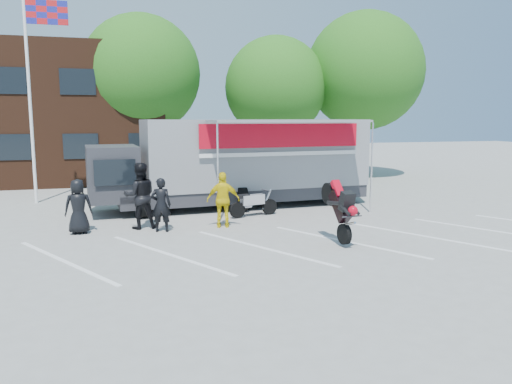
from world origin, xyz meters
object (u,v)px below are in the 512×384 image
flagpole (35,73)px  parked_motorcycle (254,216)px  spectator_leather_a (78,206)px  spectator_leather_c (140,196)px  spectator_hivis (223,200)px  transporter_truck (244,206)px  tree_mid (276,88)px  stunt_bike_rider (332,241)px  spectator_leather_b (161,205)px  tree_right (365,71)px  tree_left (141,74)px

flagpole → parked_motorcycle: 10.19m
spectator_leather_a → spectator_leather_c: (1.76, 0.23, 0.20)m
flagpole → parked_motorcycle: flagpole is taller
spectator_hivis → transporter_truck: bearing=-101.7°
tree_mid → stunt_bike_rider: bearing=-101.2°
tree_mid → spectator_leather_c: (-7.70, -10.84, -3.94)m
stunt_bike_rider → spectator_leather_a: 7.31m
transporter_truck → stunt_bike_rider: size_ratio=5.68×
flagpole → spectator_hivis: size_ratio=4.68×
flagpole → spectator_hivis: flagpole is taller
transporter_truck → spectator_leather_b: size_ratio=6.40×
tree_mid → parked_motorcycle: bearing=-111.4°
tree_right → parked_motorcycle: tree_right is taller
transporter_truck → spectator_leather_a: size_ratio=6.43×
parked_motorcycle → spectator_leather_b: bearing=99.5°
tree_mid → spectator_leather_b: 14.12m
tree_right → transporter_truck: bearing=-139.6°
parked_motorcycle → tree_right: bearing=-59.0°
tree_mid → flagpole: bearing=-156.0°
flagpole → tree_right: 16.88m
transporter_truck → stunt_bike_rider: transporter_truck is taller
tree_mid → spectator_leather_a: bearing=-130.5°
tree_mid → spectator_leather_c: bearing=-125.4°
flagpole → parked_motorcycle: (7.34, -4.94, -5.05)m
transporter_truck → stunt_bike_rider: 6.06m
spectator_leather_a → spectator_leather_c: size_ratio=0.80×
stunt_bike_rider → flagpole: bearing=128.0°
parked_motorcycle → spectator_hivis: (-1.35, -1.43, 0.85)m
spectator_leather_b → spectator_hivis: 1.88m
tree_mid → transporter_truck: bearing=-115.2°
transporter_truck → spectator_leather_b: 4.98m
tree_left → spectator_leather_c: bearing=-93.4°
spectator_leather_a → spectator_hivis: bearing=172.6°
parked_motorcycle → stunt_bike_rider: bearing=-179.7°
transporter_truck → stunt_bike_rider: bearing=-85.4°
tree_mid → spectator_leather_b: (-7.13, -11.46, -4.14)m
parked_motorcycle → tree_mid: bearing=-37.2°
stunt_bike_rider → spectator_leather_b: 5.07m
tree_left → spectator_leather_a: bearing=-101.5°
transporter_truck → tree_left: bearing=105.6°
spectator_leather_a → tree_right: bearing=-147.1°
stunt_bike_rider → spectator_hivis: (-2.49, 2.53, 0.85)m
tree_left → tree_right: 12.10m
parked_motorcycle → spectator_hivis: 2.14m
spectator_leather_c → spectator_hivis: spectator_leather_c is taller
tree_mid → stunt_bike_rider: 15.01m
tree_mid → spectator_leather_a: size_ratio=4.80×
tree_left → transporter_truck: tree_left is taller
flagpole → tree_right: (16.24, 4.50, 0.82)m
tree_mid → tree_right: bearing=-5.7°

